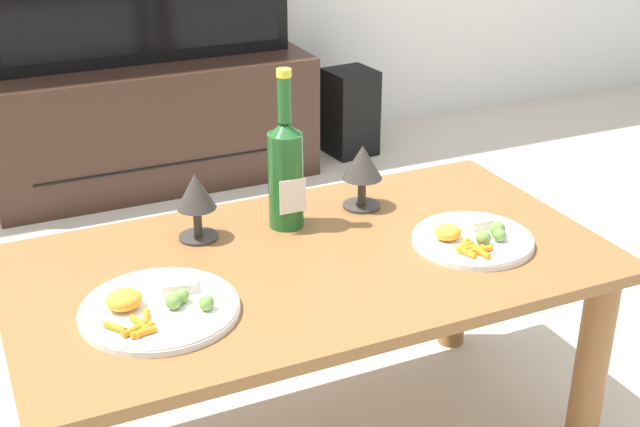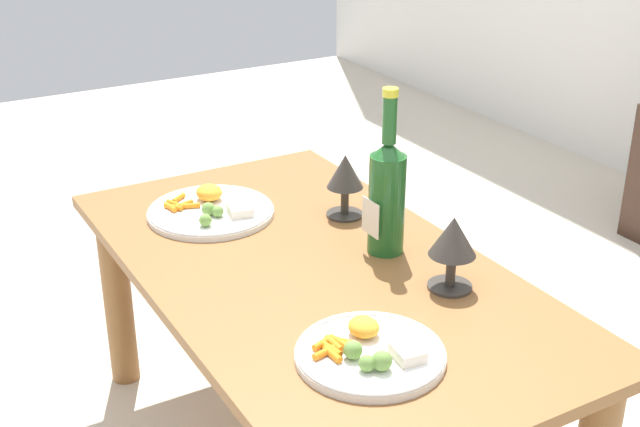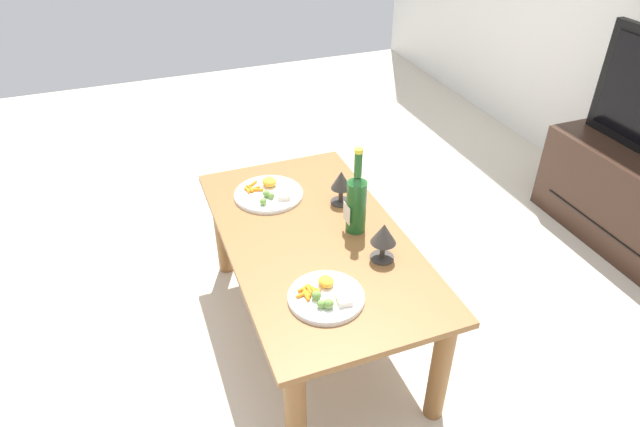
{
  "view_description": "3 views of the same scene",
  "coord_description": "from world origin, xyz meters",
  "px_view_note": "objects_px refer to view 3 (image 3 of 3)",
  "views": [
    {
      "loc": [
        -0.61,
        -1.38,
        1.29
      ],
      "look_at": [
        0.05,
        0.06,
        0.56
      ],
      "focal_mm": 47.97,
      "sensor_mm": 36.0,
      "label": 1
    },
    {
      "loc": [
        1.31,
        -0.74,
        1.29
      ],
      "look_at": [
        -0.04,
        0.03,
        0.59
      ],
      "focal_mm": 47.94,
      "sensor_mm": 36.0,
      "label": 2
    },
    {
      "loc": [
        1.55,
        -0.56,
        1.73
      ],
      "look_at": [
        -0.02,
        0.03,
        0.58
      ],
      "focal_mm": 31.05,
      "sensor_mm": 36.0,
      "label": 3
    }
  ],
  "objects_px": {
    "goblet_right": "(384,236)",
    "dinner_plate_left": "(269,193)",
    "goblet_left": "(341,182)",
    "wine_bottle": "(356,200)",
    "dining_table": "(315,256)",
    "dinner_plate_right": "(326,296)"
  },
  "relations": [
    {
      "from": "dining_table",
      "to": "dinner_plate_left",
      "type": "distance_m",
      "value": 0.36
    },
    {
      "from": "dining_table",
      "to": "goblet_right",
      "type": "xyz_separation_m",
      "value": [
        0.2,
        0.18,
        0.19
      ]
    },
    {
      "from": "goblet_left",
      "to": "dinner_plate_left",
      "type": "distance_m",
      "value": 0.31
    },
    {
      "from": "goblet_right",
      "to": "dining_table",
      "type": "bearing_deg",
      "value": -138.82
    },
    {
      "from": "dining_table",
      "to": "goblet_left",
      "type": "height_order",
      "value": "goblet_left"
    },
    {
      "from": "dinner_plate_left",
      "to": "dinner_plate_right",
      "type": "relative_size",
      "value": 1.14
    },
    {
      "from": "dining_table",
      "to": "goblet_left",
      "type": "relative_size",
      "value": 8.18
    },
    {
      "from": "wine_bottle",
      "to": "dinner_plate_left",
      "type": "height_order",
      "value": "wine_bottle"
    },
    {
      "from": "goblet_left",
      "to": "dinner_plate_left",
      "type": "relative_size",
      "value": 0.51
    },
    {
      "from": "dining_table",
      "to": "goblet_right",
      "type": "height_order",
      "value": "goblet_right"
    },
    {
      "from": "dining_table",
      "to": "goblet_left",
      "type": "distance_m",
      "value": 0.32
    },
    {
      "from": "dining_table",
      "to": "goblet_left",
      "type": "xyz_separation_m",
      "value": [
        -0.18,
        0.18,
        0.19
      ]
    },
    {
      "from": "goblet_right",
      "to": "dinner_plate_left",
      "type": "xyz_separation_m",
      "value": [
        -0.54,
        -0.26,
        -0.09
      ]
    },
    {
      "from": "wine_bottle",
      "to": "goblet_right",
      "type": "relative_size",
      "value": 2.35
    },
    {
      "from": "wine_bottle",
      "to": "dinner_plate_left",
      "type": "distance_m",
      "value": 0.44
    },
    {
      "from": "dining_table",
      "to": "wine_bottle",
      "type": "relative_size",
      "value": 3.45
    },
    {
      "from": "goblet_left",
      "to": "dinner_plate_left",
      "type": "height_order",
      "value": "goblet_left"
    },
    {
      "from": "dining_table",
      "to": "dinner_plate_left",
      "type": "xyz_separation_m",
      "value": [
        -0.33,
        -0.08,
        0.1
      ]
    },
    {
      "from": "goblet_left",
      "to": "dinner_plate_left",
      "type": "bearing_deg",
      "value": -120.72
    },
    {
      "from": "wine_bottle",
      "to": "dinner_plate_right",
      "type": "height_order",
      "value": "wine_bottle"
    },
    {
      "from": "dining_table",
      "to": "dinner_plate_right",
      "type": "distance_m",
      "value": 0.35
    },
    {
      "from": "dinner_plate_left",
      "to": "dinner_plate_right",
      "type": "bearing_deg",
      "value": -0.15
    }
  ]
}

